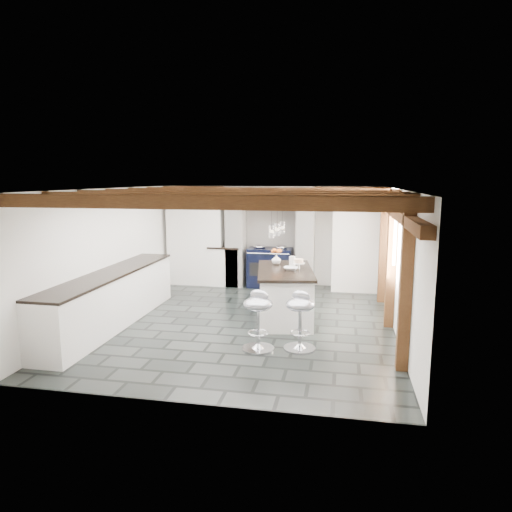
% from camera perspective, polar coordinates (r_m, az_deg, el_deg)
% --- Properties ---
extents(ground, '(6.00, 6.00, 0.00)m').
position_cam_1_polar(ground, '(8.06, -1.24, -8.18)').
color(ground, black).
rests_on(ground, ground).
extents(room_shell, '(6.00, 6.03, 6.00)m').
position_cam_1_polar(room_shell, '(9.30, -3.13, 0.97)').
color(room_shell, white).
rests_on(room_shell, ground).
extents(range_cooker, '(1.00, 0.63, 0.99)m').
position_cam_1_polar(range_cooker, '(10.50, 1.78, -1.34)').
color(range_cooker, black).
rests_on(range_cooker, ground).
extents(kitchen_island, '(1.23, 1.94, 1.19)m').
position_cam_1_polar(kitchen_island, '(8.14, 3.62, -4.67)').
color(kitchen_island, white).
rests_on(kitchen_island, ground).
extents(bar_stool_near, '(0.56, 0.56, 0.87)m').
position_cam_1_polar(bar_stool_near, '(6.68, 5.58, -7.22)').
color(bar_stool_near, silver).
rests_on(bar_stool_near, ground).
extents(bar_stool_far, '(0.55, 0.55, 0.88)m').
position_cam_1_polar(bar_stool_far, '(6.64, 0.31, -7.21)').
color(bar_stool_far, silver).
rests_on(bar_stool_far, ground).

